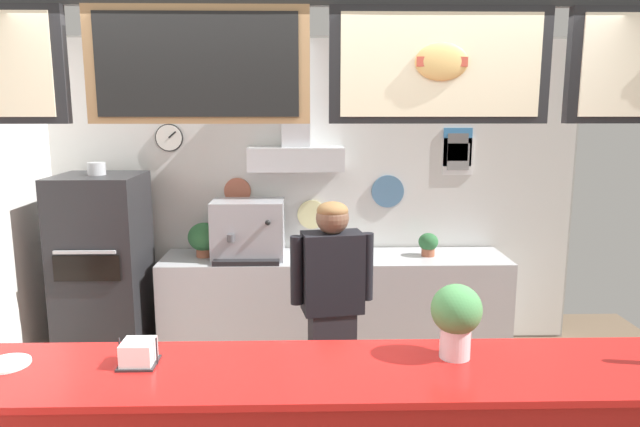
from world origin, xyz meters
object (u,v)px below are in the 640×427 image
at_px(pizza_oven, 104,271).
at_px(basil_vase, 456,318).
at_px(espresso_machine, 248,230).
at_px(potted_rosemary, 428,243).
at_px(shop_worker, 332,309).
at_px(potted_thyme, 362,244).
at_px(condiment_plate, 6,364).
at_px(potted_sage, 204,238).
at_px(napkin_holder, 138,354).

relative_size(pizza_oven, basil_vase, 5.08).
bearing_deg(espresso_machine, potted_rosemary, 1.02).
distance_m(shop_worker, potted_thyme, 1.23).
xyz_separation_m(espresso_machine, condiment_plate, (-0.81, -2.38, -0.08)).
height_order(potted_sage, basil_vase, basil_vase).
bearing_deg(potted_thyme, napkin_holder, -116.57).
xyz_separation_m(potted_sage, napkin_holder, (0.14, -2.44, 0.04)).
bearing_deg(napkin_holder, basil_vase, 1.71).
distance_m(potted_sage, condiment_plate, 2.47).
distance_m(potted_thyme, basil_vase, 2.36).
distance_m(espresso_machine, condiment_plate, 2.51).
bearing_deg(shop_worker, napkin_holder, 43.63).
xyz_separation_m(pizza_oven, potted_thyme, (2.14, 0.11, 0.19)).
distance_m(basil_vase, condiment_plate, 1.96).
relative_size(potted_rosemary, napkin_holder, 1.20).
bearing_deg(potted_sage, shop_worker, -50.22).
bearing_deg(potted_rosemary, espresso_machine, -178.98).
bearing_deg(potted_thyme, potted_sage, 177.83).
bearing_deg(pizza_oven, shop_worker, -30.53).
distance_m(potted_rosemary, basil_vase, 2.41).
bearing_deg(potted_rosemary, basil_vase, -99.09).
distance_m(napkin_holder, condiment_plate, 0.57).
distance_m(pizza_oven, condiment_plate, 2.32).
bearing_deg(shop_worker, condiment_plate, 29.44).
distance_m(pizza_oven, basil_vase, 3.25).
bearing_deg(basil_vase, shop_worker, 113.06).
bearing_deg(potted_rosemary, napkin_holder, -126.13).
bearing_deg(espresso_machine, napkin_holder, -95.71).
bearing_deg(napkin_holder, condiment_plate, 179.36).
distance_m(potted_rosemary, napkin_holder, 2.99).
xyz_separation_m(pizza_oven, napkin_holder, (0.94, -2.28, 0.28)).
xyz_separation_m(potted_thyme, potted_rosemary, (0.57, 0.03, -0.00)).
height_order(potted_thyme, potted_rosemary, same).
bearing_deg(espresso_machine, potted_sage, 172.25).
xyz_separation_m(shop_worker, condiment_plate, (-1.46, -1.19, 0.19)).
bearing_deg(potted_sage, basil_vase, -57.54).
bearing_deg(pizza_oven, espresso_machine, 5.10).
xyz_separation_m(shop_worker, napkin_holder, (-0.89, -1.20, 0.24)).
xyz_separation_m(pizza_oven, espresso_machine, (1.18, 0.11, 0.32)).
relative_size(potted_thyme, potted_sage, 0.68).
xyz_separation_m(espresso_machine, basil_vase, (1.14, -2.34, 0.10)).
height_order(pizza_oven, potted_thyme, pizza_oven).
distance_m(pizza_oven, potted_rosemary, 2.71).
height_order(pizza_oven, condiment_plate, pizza_oven).
relative_size(espresso_machine, basil_vase, 1.78).
distance_m(pizza_oven, shop_worker, 2.13).
relative_size(pizza_oven, potted_sage, 5.83).
bearing_deg(napkin_holder, potted_thyme, 63.43).
xyz_separation_m(napkin_holder, basil_vase, (1.38, 0.04, 0.14)).
relative_size(potted_rosemary, basil_vase, 0.59).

